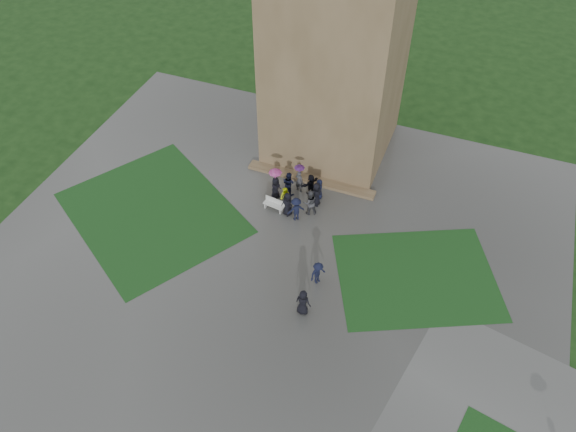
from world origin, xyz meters
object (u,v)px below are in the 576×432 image
(bench, at_px, (274,204))
(pedestrian_mid, at_px, (318,273))
(pedestrian_near, at_px, (303,302))
(tower, at_px, (339,29))

(bench, distance_m, pedestrian_mid, 6.49)
(bench, height_order, pedestrian_near, pedestrian_near)
(tower, xyz_separation_m, pedestrian_near, (3.18, -14.68, -8.11))
(pedestrian_mid, height_order, pedestrian_near, pedestrian_near)
(tower, bearing_deg, pedestrian_mid, -75.29)
(tower, relative_size, pedestrian_near, 10.30)
(tower, height_order, pedestrian_mid, tower)
(bench, distance_m, pedestrian_near, 8.20)
(tower, relative_size, bench, 12.41)
(bench, relative_size, pedestrian_near, 0.83)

